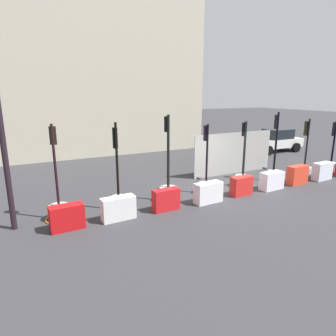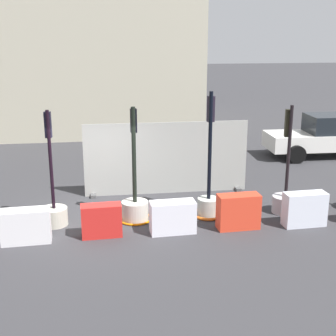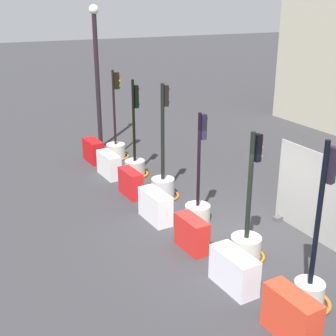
# 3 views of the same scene
# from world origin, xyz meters

# --- Properties ---
(ground_plane) EXTENTS (120.00, 120.00, 0.00)m
(ground_plane) POSITION_xyz_m (0.00, 0.00, 0.00)
(ground_plane) COLOR #333235
(traffic_light_0) EXTENTS (0.96, 0.96, 3.25)m
(traffic_light_0) POSITION_xyz_m (-7.10, -0.11, 0.48)
(traffic_light_0) COLOR beige
(traffic_light_0) RESTS_ON ground_plane
(traffic_light_1) EXTENTS (0.90, 0.90, 3.21)m
(traffic_light_1) POSITION_xyz_m (-5.05, -0.23, 0.44)
(traffic_light_1) COLOR #A8A69F
(traffic_light_1) RESTS_ON ground_plane
(traffic_light_2) EXTENTS (0.98, 0.98, 3.41)m
(traffic_light_2) POSITION_xyz_m (-2.99, -0.21, 0.50)
(traffic_light_2) COLOR #ADA9AF
(traffic_light_2) RESTS_ON ground_plane
(traffic_light_3) EXTENTS (0.67, 0.67, 2.96)m
(traffic_light_3) POSITION_xyz_m (-1.12, -0.12, 0.51)
(traffic_light_3) COLOR #BAB9A8
(traffic_light_3) RESTS_ON ground_plane
(traffic_light_4) EXTENTS (0.89, 0.89, 2.99)m
(traffic_light_4) POSITION_xyz_m (0.95, -0.07, 0.46)
(traffic_light_4) COLOR beige
(traffic_light_4) RESTS_ON ground_plane
(traffic_light_5) EXTENTS (0.89, 0.89, 3.33)m
(traffic_light_5) POSITION_xyz_m (2.92, -0.03, 0.54)
(traffic_light_5) COLOR #B3B9AF
(traffic_light_5) RESTS_ON ground_plane
(construction_barrier_0) EXTENTS (1.06, 0.49, 0.80)m
(construction_barrier_0) POSITION_xyz_m (-6.99, -1.03, 0.40)
(construction_barrier_0) COLOR red
(construction_barrier_0) RESTS_ON ground_plane
(construction_barrier_1) EXTENTS (1.17, 0.47, 0.80)m
(construction_barrier_1) POSITION_xyz_m (-5.32, -1.05, 0.40)
(construction_barrier_1) COLOR silver
(construction_barrier_1) RESTS_ON ground_plane
(construction_barrier_2) EXTENTS (1.02, 0.42, 0.80)m
(construction_barrier_2) POSITION_xyz_m (-3.51, -1.04, 0.40)
(construction_barrier_2) COLOR red
(construction_barrier_2) RESTS_ON ground_plane
(construction_barrier_3) EXTENTS (1.16, 0.50, 0.81)m
(construction_barrier_3) POSITION_xyz_m (-1.68, -1.10, 0.41)
(construction_barrier_3) COLOR silver
(construction_barrier_3) RESTS_ON ground_plane
(construction_barrier_4) EXTENTS (0.98, 0.45, 0.80)m
(construction_barrier_4) POSITION_xyz_m (0.07, -1.00, 0.40)
(construction_barrier_4) COLOR red
(construction_barrier_4) RESTS_ON ground_plane
(construction_barrier_5) EXTENTS (1.13, 0.53, 0.80)m
(construction_barrier_5) POSITION_xyz_m (1.80, -1.02, 0.40)
(construction_barrier_5) COLOR white
(construction_barrier_5) RESTS_ON ground_plane
(construction_barrier_6) EXTENTS (1.07, 0.48, 0.89)m
(construction_barrier_6) POSITION_xyz_m (3.46, -0.99, 0.44)
(construction_barrier_6) COLOR red
(construction_barrier_6) RESTS_ON ground_plane
(street_lamp_post) EXTENTS (0.36, 0.36, 5.42)m
(street_lamp_post) POSITION_xyz_m (-8.49, -0.23, 3.19)
(street_lamp_post) COLOR black
(street_lamp_post) RESTS_ON ground_plane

